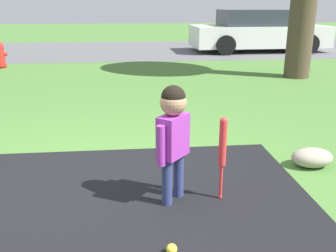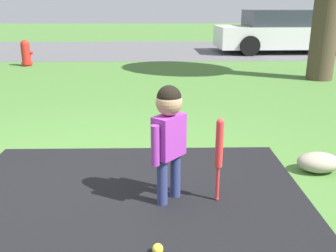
# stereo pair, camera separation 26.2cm
# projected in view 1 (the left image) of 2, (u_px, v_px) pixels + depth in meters

# --- Properties ---
(ground_plane) EXTENTS (60.00, 60.00, 0.00)m
(ground_plane) POSITION_uv_depth(u_px,v_px,m) (78.00, 194.00, 3.22)
(ground_plane) COLOR #477533
(street_strip) EXTENTS (40.00, 6.00, 0.01)m
(street_strip) POSITION_uv_depth(u_px,v_px,m) (116.00, 50.00, 13.36)
(street_strip) COLOR #59595B
(street_strip) RESTS_ON ground
(child) EXTENTS (0.28, 0.32, 0.97)m
(child) POSITION_uv_depth(u_px,v_px,m) (173.00, 128.00, 2.93)
(child) COLOR navy
(child) RESTS_ON ground
(baseball_bat) EXTENTS (0.06, 0.06, 0.72)m
(baseball_bat) POSITION_uv_depth(u_px,v_px,m) (223.00, 147.00, 3.00)
(baseball_bat) COLOR red
(baseball_bat) RESTS_ON ground
(sports_ball) EXTENTS (0.07, 0.07, 0.07)m
(sports_ball) POSITION_uv_depth(u_px,v_px,m) (172.00, 249.00, 2.44)
(sports_ball) COLOR yellow
(sports_ball) RESTS_ON ground
(fire_hydrant) EXTENTS (0.32, 0.29, 0.68)m
(fire_hydrant) POSITION_uv_depth(u_px,v_px,m) (0.00, 55.00, 9.49)
(fire_hydrant) COLOR red
(fire_hydrant) RESTS_ON ground
(parked_car) EXTENTS (4.59, 2.13, 1.38)m
(parked_car) POSITION_uv_depth(u_px,v_px,m) (257.00, 32.00, 12.80)
(parked_car) COLOR silver
(parked_car) RESTS_ON ground
(edging_rock) EXTENTS (0.42, 0.29, 0.19)m
(edging_rock) POSITION_uv_depth(u_px,v_px,m) (312.00, 158.00, 3.74)
(edging_rock) COLOR #9E937F
(edging_rock) RESTS_ON ground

